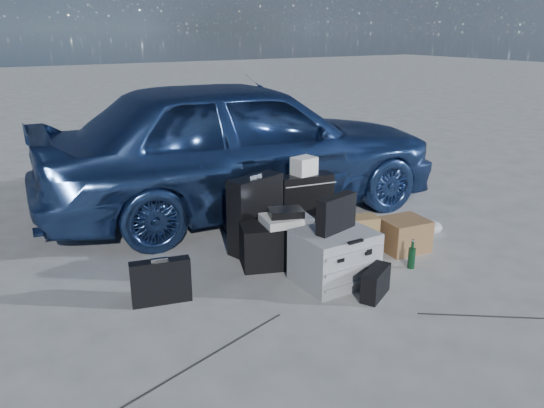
{
  "coord_description": "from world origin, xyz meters",
  "views": [
    {
      "loc": [
        -2.48,
        -3.22,
        2.04
      ],
      "look_at": [
        -0.09,
        0.85,
        0.47
      ],
      "focal_mm": 35.0,
      "sensor_mm": 36.0,
      "label": 1
    }
  ],
  "objects_px": {
    "pelican_case": "(334,257)",
    "cardboard_box": "(404,235)",
    "suitcase_left": "(255,214)",
    "duffel_bag": "(284,244)",
    "briefcase": "(161,282)",
    "green_bottle": "(412,255)",
    "suitcase_right": "(305,206)",
    "car": "(241,144)"
  },
  "relations": [
    {
      "from": "pelican_case",
      "to": "cardboard_box",
      "type": "relative_size",
      "value": 1.49
    },
    {
      "from": "suitcase_left",
      "to": "duffel_bag",
      "type": "xyz_separation_m",
      "value": [
        0.06,
        -0.43,
        -0.17
      ]
    },
    {
      "from": "pelican_case",
      "to": "duffel_bag",
      "type": "bearing_deg",
      "value": 108.7
    },
    {
      "from": "briefcase",
      "to": "green_bottle",
      "type": "distance_m",
      "value": 2.2
    },
    {
      "from": "duffel_bag",
      "to": "suitcase_left",
      "type": "bearing_deg",
      "value": 117.13
    },
    {
      "from": "briefcase",
      "to": "suitcase_right",
      "type": "height_order",
      "value": "suitcase_right"
    },
    {
      "from": "suitcase_left",
      "to": "suitcase_right",
      "type": "relative_size",
      "value": 1.11
    },
    {
      "from": "car",
      "to": "suitcase_right",
      "type": "height_order",
      "value": "car"
    },
    {
      "from": "car",
      "to": "cardboard_box",
      "type": "relative_size",
      "value": 11.08
    },
    {
      "from": "suitcase_left",
      "to": "green_bottle",
      "type": "height_order",
      "value": "suitcase_left"
    },
    {
      "from": "briefcase",
      "to": "green_bottle",
      "type": "bearing_deg",
      "value": -1.19
    },
    {
      "from": "briefcase",
      "to": "duffel_bag",
      "type": "xyz_separation_m",
      "value": [
        1.2,
        0.12,
        0.02
      ]
    },
    {
      "from": "suitcase_right",
      "to": "duffel_bag",
      "type": "height_order",
      "value": "suitcase_right"
    },
    {
      "from": "briefcase",
      "to": "suitcase_right",
      "type": "bearing_deg",
      "value": 31.42
    },
    {
      "from": "pelican_case",
      "to": "green_bottle",
      "type": "xyz_separation_m",
      "value": [
        0.75,
        -0.14,
        -0.1
      ]
    },
    {
      "from": "briefcase",
      "to": "cardboard_box",
      "type": "height_order",
      "value": "briefcase"
    },
    {
      "from": "cardboard_box",
      "to": "green_bottle",
      "type": "relative_size",
      "value": 1.61
    },
    {
      "from": "briefcase",
      "to": "suitcase_right",
      "type": "relative_size",
      "value": 0.7
    },
    {
      "from": "suitcase_right",
      "to": "suitcase_left",
      "type": "bearing_deg",
      "value": -168.1
    },
    {
      "from": "green_bottle",
      "to": "cardboard_box",
      "type": "bearing_deg",
      "value": 56.02
    },
    {
      "from": "duffel_bag",
      "to": "car",
      "type": "bearing_deg",
      "value": 95.23
    },
    {
      "from": "pelican_case",
      "to": "suitcase_left",
      "type": "bearing_deg",
      "value": 103.4
    },
    {
      "from": "suitcase_right",
      "to": "green_bottle",
      "type": "xyz_separation_m",
      "value": [
        0.4,
        -1.11,
        -0.2
      ]
    },
    {
      "from": "suitcase_left",
      "to": "duffel_bag",
      "type": "relative_size",
      "value": 0.94
    },
    {
      "from": "car",
      "to": "green_bottle",
      "type": "relative_size",
      "value": 17.83
    },
    {
      "from": "car",
      "to": "cardboard_box",
      "type": "xyz_separation_m",
      "value": [
        0.77,
        -1.88,
        -0.63
      ]
    },
    {
      "from": "suitcase_right",
      "to": "briefcase",
      "type": "bearing_deg",
      "value": -153.14
    },
    {
      "from": "car",
      "to": "suitcase_left",
      "type": "height_order",
      "value": "car"
    },
    {
      "from": "green_bottle",
      "to": "suitcase_left",
      "type": "bearing_deg",
      "value": 132.75
    },
    {
      "from": "briefcase",
      "to": "duffel_bag",
      "type": "relative_size",
      "value": 0.59
    },
    {
      "from": "pelican_case",
      "to": "briefcase",
      "type": "bearing_deg",
      "value": 163.51
    },
    {
      "from": "car",
      "to": "duffel_bag",
      "type": "xyz_separation_m",
      "value": [
        -0.39,
        -1.58,
        -0.59
      ]
    },
    {
      "from": "pelican_case",
      "to": "suitcase_left",
      "type": "height_order",
      "value": "suitcase_left"
    },
    {
      "from": "briefcase",
      "to": "duffel_bag",
      "type": "distance_m",
      "value": 1.2
    },
    {
      "from": "car",
      "to": "pelican_case",
      "type": "relative_size",
      "value": 7.43
    },
    {
      "from": "cardboard_box",
      "to": "green_bottle",
      "type": "bearing_deg",
      "value": -123.98
    },
    {
      "from": "cardboard_box",
      "to": "green_bottle",
      "type": "xyz_separation_m",
      "value": [
        -0.23,
        -0.34,
        -0.03
      ]
    },
    {
      "from": "duffel_bag",
      "to": "cardboard_box",
      "type": "xyz_separation_m",
      "value": [
        1.17,
        -0.3,
        -0.04
      ]
    },
    {
      "from": "briefcase",
      "to": "cardboard_box",
      "type": "bearing_deg",
      "value": 8.29
    },
    {
      "from": "suitcase_left",
      "to": "duffel_bag",
      "type": "distance_m",
      "value": 0.47
    },
    {
      "from": "briefcase",
      "to": "duffel_bag",
      "type": "bearing_deg",
      "value": 18.38
    },
    {
      "from": "pelican_case",
      "to": "duffel_bag",
      "type": "height_order",
      "value": "pelican_case"
    }
  ]
}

